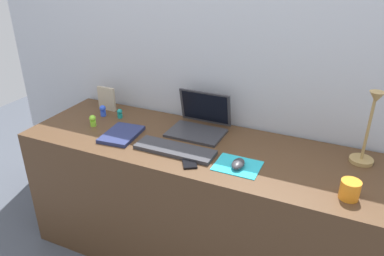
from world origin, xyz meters
The scene contains 15 objects.
ground_plane centered at (0.00, 0.00, 0.00)m, with size 6.00×6.00×0.00m, color #474C56.
back_wall centered at (0.00, 0.34, 0.79)m, with size 3.06×0.05×1.58m, color #B2B7C1.
desk centered at (0.00, 0.00, 0.37)m, with size 1.86×0.60×0.74m, color #4C331E.
laptop centered at (-0.04, 0.16, 0.79)m, with size 0.30×0.26×0.21m.
keyboard centered at (-0.06, -0.11, 0.75)m, with size 0.41×0.13×0.02m, color #333338.
mousepad centered at (0.27, -0.11, 0.74)m, with size 0.21×0.17×0.00m, color #28B7CC.
mouse centered at (0.28, -0.13, 0.76)m, with size 0.06×0.10×0.03m, color #333338.
cell_phone centered at (0.05, -0.18, 0.74)m, with size 0.06×0.13×0.01m, color black.
desk_lamp centered at (0.79, 0.15, 0.92)m, with size 0.11×0.14×0.37m.
notebook_pad centered at (-0.40, -0.08, 0.75)m, with size 0.17×0.24×0.02m, color navy.
picture_frame centered at (-0.69, 0.19, 0.81)m, with size 0.12×0.02×0.15m, color #B2A58C.
coffee_mug centered at (0.76, -0.16, 0.78)m, with size 0.08×0.08×0.08m, color orange.
toy_figurine_lime centered at (-0.62, -0.04, 0.77)m, with size 0.04×0.04×0.07m.
toy_figurine_blue centered at (-0.66, 0.10, 0.78)m, with size 0.04×0.04×0.07m.
toy_figurine_teal centered at (-0.55, 0.12, 0.77)m, with size 0.03×0.03×0.06m.
Camera 1 is at (0.69, -1.55, 1.65)m, focal length 34.64 mm.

